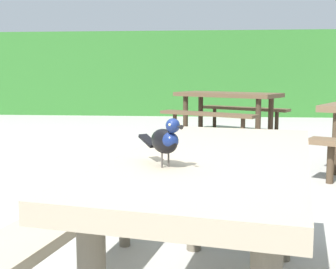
{
  "coord_description": "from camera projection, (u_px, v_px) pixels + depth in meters",
  "views": [
    {
      "loc": [
        0.21,
        -1.7,
        1.08
      ],
      "look_at": [
        0.05,
        0.08,
        0.84
      ],
      "focal_mm": 48.77,
      "sensor_mm": 36.0,
      "label": 1
    }
  ],
  "objects": [
    {
      "name": "hedge_wall",
      "position": [
        203.0,
        74.0,
        12.07
      ],
      "size": [
        28.0,
        1.7,
        2.11
      ],
      "primitive_type": "cube",
      "color": "#2D6B28",
      "rests_on": "ground"
    },
    {
      "name": "picnic_table_foreground",
      "position": [
        217.0,
        194.0,
        2.0
      ],
      "size": [
        1.98,
        2.0,
        0.74
      ],
      "color": "gray",
      "rests_on": "ground"
    },
    {
      "name": "bird_grackle",
      "position": [
        166.0,
        140.0,
        1.65
      ],
      "size": [
        0.19,
        0.24,
        0.18
      ],
      "color": "black",
      "rests_on": "picnic_table_foreground"
    },
    {
      "name": "picnic_table_mid_right",
      "position": [
        227.0,
        103.0,
        8.0
      ],
      "size": [
        2.32,
        2.3,
        0.74
      ],
      "color": "brown",
      "rests_on": "ground"
    }
  ]
}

